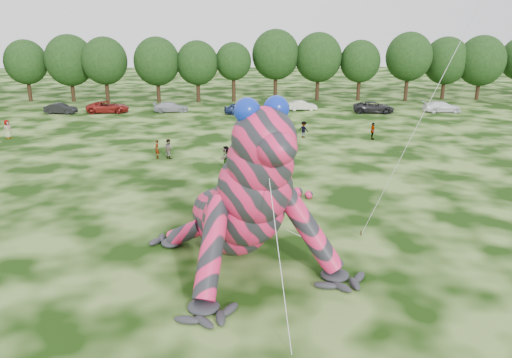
{
  "coord_description": "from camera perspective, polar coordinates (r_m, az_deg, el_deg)",
  "views": [
    {
      "loc": [
        1.55,
        -17.98,
        11.11
      ],
      "look_at": [
        2.42,
        4.89,
        4.0
      ],
      "focal_mm": 35.0,
      "sensor_mm": 36.0,
      "label": 1
    }
  ],
  "objects": [
    {
      "name": "car_5",
      "position": [
        68.31,
        5.33,
        8.37
      ],
      "size": [
        3.89,
        1.44,
        1.27
      ],
      "primitive_type": "imported",
      "rotation": [
        0.0,
        0.0,
        1.6
      ],
      "color": "silver",
      "rests_on": "ground"
    },
    {
      "name": "car_2",
      "position": [
        68.81,
        -16.55,
        7.9
      ],
      "size": [
        5.58,
        2.81,
        1.51
      ],
      "primitive_type": "imported",
      "rotation": [
        0.0,
        0.0,
        1.63
      ],
      "color": "maroon",
      "rests_on": "ground"
    },
    {
      "name": "tree_15",
      "position": [
        84.5,
        24.27,
        11.51
      ],
      "size": [
        7.17,
        6.45,
        9.63
      ],
      "primitive_type": null,
      "color": "black",
      "rests_on": "ground"
    },
    {
      "name": "inflatable_gecko",
      "position": [
        24.85,
        -3.35,
        1.04
      ],
      "size": [
        19.46,
        20.87,
        8.36
      ],
      "primitive_type": null,
      "rotation": [
        0.0,
        0.0,
        0.4
      ],
      "color": "#E32056",
      "rests_on": "ground"
    },
    {
      "name": "spectator_2",
      "position": [
        51.4,
        5.47,
        5.66
      ],
      "size": [
        1.24,
        1.15,
        1.68
      ],
      "primitive_type": "imported",
      "rotation": [
        0.0,
        0.0,
        2.49
      ],
      "color": "gray",
      "rests_on": "ground"
    },
    {
      "name": "tree_5",
      "position": [
        80.54,
        -20.45,
        11.78
      ],
      "size": [
        7.16,
        6.44,
        9.8
      ],
      "primitive_type": null,
      "color": "black",
      "rests_on": "ground"
    },
    {
      "name": "spectator_4",
      "position": [
        56.83,
        -26.52,
        5.13
      ],
      "size": [
        0.98,
        1.09,
        1.87
      ],
      "primitive_type": "imported",
      "rotation": [
        0.0,
        0.0,
        1.04
      ],
      "color": "gray",
      "rests_on": "ground"
    },
    {
      "name": "car_7",
      "position": [
        70.75,
        20.47,
        7.73
      ],
      "size": [
        4.97,
        2.15,
        1.43
      ],
      "primitive_type": "imported",
      "rotation": [
        0.0,
        0.0,
        1.6
      ],
      "color": "white",
      "rests_on": "ground"
    },
    {
      "name": "car_1",
      "position": [
        70.01,
        -21.42,
        7.51
      ],
      "size": [
        4.27,
        2.11,
        1.35
      ],
      "primitive_type": "imported",
      "rotation": [
        0.0,
        0.0,
        1.4
      ],
      "color": "black",
      "rests_on": "ground"
    },
    {
      "name": "car_6",
      "position": [
        67.71,
        13.3,
        7.99
      ],
      "size": [
        5.6,
        3.22,
        1.47
      ],
      "primitive_type": "imported",
      "rotation": [
        0.0,
        0.0,
        1.42
      ],
      "color": "black",
      "rests_on": "ground"
    },
    {
      "name": "car_3",
      "position": [
        67.54,
        -9.7,
        8.11
      ],
      "size": [
        4.62,
        2.15,
        1.3
      ],
      "primitive_type": "imported",
      "rotation": [
        0.0,
        0.0,
        1.64
      ],
      "color": "#A5A8AF",
      "rests_on": "ground"
    },
    {
      "name": "tree_6",
      "position": [
        77.33,
        -16.83,
        11.82
      ],
      "size": [
        6.52,
        5.86,
        9.49
      ],
      "primitive_type": null,
      "color": "black",
      "rests_on": "ground"
    },
    {
      "name": "spectator_5",
      "position": [
        39.99,
        -3.45,
        2.49
      ],
      "size": [
        0.9,
        1.81,
        1.87
      ],
      "primitive_type": "imported",
      "rotation": [
        0.0,
        0.0,
        4.5
      ],
      "color": "gray",
      "rests_on": "ground"
    },
    {
      "name": "tree_14",
      "position": [
        83.32,
        20.82,
        11.76
      ],
      "size": [
        6.82,
        6.14,
        9.4
      ],
      "primitive_type": null,
      "color": "black",
      "rests_on": "ground"
    },
    {
      "name": "spectator_3",
      "position": [
        51.66,
        13.2,
        5.36
      ],
      "size": [
        0.57,
        1.06,
        1.73
      ],
      "primitive_type": "imported",
      "rotation": [
        0.0,
        0.0,
        1.41
      ],
      "color": "gray",
      "rests_on": "ground"
    },
    {
      "name": "tree_9",
      "position": [
        75.63,
        -2.58,
        12.11
      ],
      "size": [
        5.27,
        4.74,
        8.68
      ],
      "primitive_type": null,
      "color": "black",
      "rests_on": "ground"
    },
    {
      "name": "tree_13",
      "position": [
        79.57,
        16.99,
        12.17
      ],
      "size": [
        6.83,
        6.15,
        10.13
      ],
      "primitive_type": null,
      "color": "black",
      "rests_on": "ground"
    },
    {
      "name": "car_4",
      "position": [
        65.1,
        -1.81,
        8.06
      ],
      "size": [
        4.38,
        2.31,
        1.42
      ],
      "primitive_type": "imported",
      "rotation": [
        0.0,
        0.0,
        1.73
      ],
      "color": "#16234B",
      "rests_on": "ground"
    },
    {
      "name": "spectator_0",
      "position": [
        43.88,
        -11.26,
        3.34
      ],
      "size": [
        0.6,
        0.69,
        1.61
      ],
      "primitive_type": "imported",
      "rotation": [
        0.0,
        0.0,
        5.15
      ],
      "color": "gray",
      "rests_on": "ground"
    },
    {
      "name": "tree_10",
      "position": [
        77.0,
        2.25,
        12.88
      ],
      "size": [
        7.09,
        6.38,
        10.5
      ],
      "primitive_type": null,
      "color": "black",
      "rests_on": "ground"
    },
    {
      "name": "ground",
      "position": [
        21.19,
        -6.24,
        -14.47
      ],
      "size": [
        240.0,
        240.0,
        0.0
      ],
      "primitive_type": "plane",
      "color": "#16330A",
      "rests_on": "ground"
    },
    {
      "name": "tree_12",
      "position": [
        78.21,
        11.76,
        12.05
      ],
      "size": [
        5.99,
        5.39,
        8.97
      ],
      "primitive_type": null,
      "color": "black",
      "rests_on": "ground"
    },
    {
      "name": "tree_8",
      "position": [
        75.48,
        -6.69,
        12.1
      ],
      "size": [
        6.14,
        5.53,
        8.94
      ],
      "primitive_type": null,
      "color": "black",
      "rests_on": "ground"
    },
    {
      "name": "tree_11",
      "position": [
        77.39,
        7.11,
        12.63
      ],
      "size": [
        7.01,
        6.31,
        10.07
      ],
      "primitive_type": null,
      "color": "black",
      "rests_on": "ground"
    },
    {
      "name": "tree_7",
      "position": [
        75.95,
        -11.22,
        12.13
      ],
      "size": [
        6.68,
        6.01,
        9.48
      ],
      "primitive_type": null,
      "color": "black",
      "rests_on": "ground"
    },
    {
      "name": "spectator_1",
      "position": [
        43.72,
        -9.96,
        3.43
      ],
      "size": [
        1.05,
        1.04,
        1.71
      ],
      "primitive_type": "imported",
      "rotation": [
        0.0,
        0.0,
        2.38
      ],
      "color": "gray",
      "rests_on": "ground"
    },
    {
      "name": "tree_4",
      "position": [
        83.05,
        -24.72,
        11.18
      ],
      "size": [
        6.22,
        5.6,
        9.06
      ],
      "primitive_type": null,
      "color": "black",
      "rests_on": "ground"
    }
  ]
}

